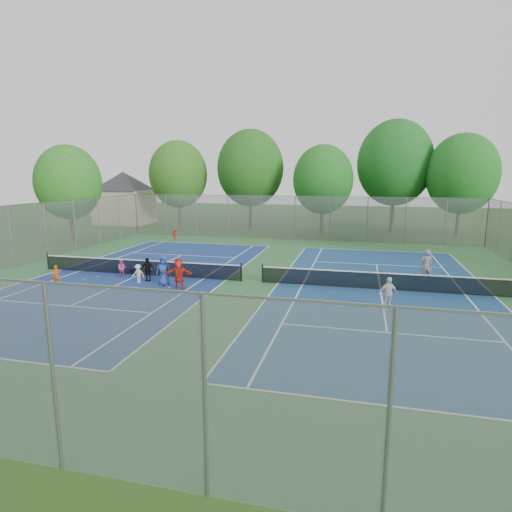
{
  "coord_description": "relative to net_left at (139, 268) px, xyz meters",
  "views": [
    {
      "loc": [
        5.79,
        -22.69,
        6.04
      ],
      "look_at": [
        0.0,
        1.0,
        1.3
      ],
      "focal_mm": 30.0,
      "sensor_mm": 36.0,
      "label": 1
    }
  ],
  "objects": [
    {
      "name": "court_left",
      "position": [
        0.0,
        0.0,
        -0.44
      ],
      "size": [
        10.97,
        23.77,
        0.01
      ],
      "primitive_type": "cube",
      "color": "navy",
      "rests_on": "court_pad"
    },
    {
      "name": "net_right",
      "position": [
        14.0,
        0.0,
        0.0
      ],
      "size": [
        12.87,
        0.1,
        0.91
      ],
      "primitive_type": "cube",
      "color": "black",
      "rests_on": "ground"
    },
    {
      "name": "court_pad",
      "position": [
        7.0,
        0.0,
        -0.45
      ],
      "size": [
        32.0,
        32.0,
        0.01
      ],
      "primitive_type": "cube",
      "color": "#306536",
      "rests_on": "ground"
    },
    {
      "name": "ball_hopper",
      "position": [
        1.63,
        0.17,
        -0.21
      ],
      "size": [
        0.3,
        0.3,
        0.49
      ],
      "primitive_type": "cube",
      "rotation": [
        0.0,
        0.0,
        0.22
      ],
      "color": "green",
      "rests_on": "ground"
    },
    {
      "name": "child_far_baseline",
      "position": [
        -3.52,
        13.02,
        0.09
      ],
      "size": [
        0.8,
        0.66,
        1.08
      ],
      "primitive_type": "imported",
      "rotation": [
        0.0,
        0.0,
        2.71
      ],
      "color": "#A02716",
      "rests_on": "ground"
    },
    {
      "name": "fence_south",
      "position": [
        7.0,
        -16.0,
        1.54
      ],
      "size": [
        32.0,
        0.1,
        4.0
      ],
      "primitive_type": "cube",
      "color": "gray",
      "rests_on": "ground"
    },
    {
      "name": "tennis_ball_2",
      "position": [
        -0.45,
        -3.89,
        -0.42
      ],
      "size": [
        0.07,
        0.07,
        0.07
      ],
      "primitive_type": "sphere",
      "color": "#A6C52D",
      "rests_on": "ground"
    },
    {
      "name": "tennis_ball_7",
      "position": [
        -2.05,
        -1.18,
        -0.42
      ],
      "size": [
        0.07,
        0.07,
        0.07
      ],
      "primitive_type": "sphere",
      "color": "#B8DB33",
      "rests_on": "ground"
    },
    {
      "name": "tennis_ball_4",
      "position": [
        3.07,
        -2.41,
        -0.42
      ],
      "size": [
        0.07,
        0.07,
        0.07
      ],
      "primitive_type": "sphere",
      "color": "#C1E936",
      "rests_on": "ground"
    },
    {
      "name": "house",
      "position": [
        -15.0,
        24.0,
        3.76
      ],
      "size": [
        11.03,
        11.03,
        7.3
      ],
      "color": "#B7A88C",
      "rests_on": "ground"
    },
    {
      "name": "student_c",
      "position": [
        0.9,
        -1.74,
        0.07
      ],
      "size": [
        0.7,
        0.42,
        1.06
      ],
      "primitive_type": "imported",
      "rotation": [
        0.0,
        0.0,
        0.04
      ],
      "color": "silver",
      "rests_on": "ground"
    },
    {
      "name": "student_d",
      "position": [
        1.2,
        -1.22,
        0.22
      ],
      "size": [
        0.8,
        0.35,
        1.35
      ],
      "primitive_type": "imported",
      "rotation": [
        0.0,
        0.0,
        0.02
      ],
      "color": "black",
      "rests_on": "ground"
    },
    {
      "name": "tennis_ball_5",
      "position": [
        0.88,
        -6.99,
        -0.42
      ],
      "size": [
        0.07,
        0.07,
        0.07
      ],
      "primitive_type": "sphere",
      "color": "#B1CF30",
      "rests_on": "ground"
    },
    {
      "name": "tree_nc",
      "position": [
        9.0,
        21.0,
        4.94
      ],
      "size": [
        6.0,
        6.0,
        8.85
      ],
      "color": "#443326",
      "rests_on": "ground"
    },
    {
      "name": "tree_nw",
      "position": [
        -7.0,
        22.0,
        5.44
      ],
      "size": [
        6.4,
        6.4,
        9.58
      ],
      "color": "#443326",
      "rests_on": "ground"
    },
    {
      "name": "tennis_ball_11",
      "position": [
        3.42,
        -2.91,
        -0.42
      ],
      "size": [
        0.07,
        0.07,
        0.07
      ],
      "primitive_type": "sphere",
      "color": "#DDED37",
      "rests_on": "ground"
    },
    {
      "name": "student_a",
      "position": [
        -3.17,
        -3.28,
        0.11
      ],
      "size": [
        0.48,
        0.4,
        1.13
      ],
      "primitive_type": "imported",
      "rotation": [
        0.0,
        0.0,
        0.37
      ],
      "color": "#C05012",
      "rests_on": "ground"
    },
    {
      "name": "court_right",
      "position": [
        14.0,
        0.0,
        -0.44
      ],
      "size": [
        10.97,
        23.77,
        0.01
      ],
      "primitive_type": "cube",
      "color": "navy",
      "rests_on": "court_pad"
    },
    {
      "name": "tennis_ball_1",
      "position": [
        -2.4,
        -1.97,
        -0.42
      ],
      "size": [
        0.07,
        0.07,
        0.07
      ],
      "primitive_type": "sphere",
      "color": "#C8F539",
      "rests_on": "ground"
    },
    {
      "name": "tennis_ball_0",
      "position": [
        0.49,
        -3.05,
        -0.42
      ],
      "size": [
        0.07,
        0.07,
        0.07
      ],
      "primitive_type": "sphere",
      "color": "#AFD230",
      "rests_on": "ground"
    },
    {
      "name": "tennis_ball_3",
      "position": [
        -0.01,
        -5.07,
        -0.42
      ],
      "size": [
        0.07,
        0.07,
        0.07
      ],
      "primitive_type": "sphere",
      "color": "yellow",
      "rests_on": "ground"
    },
    {
      "name": "net_left",
      "position": [
        0.0,
        0.0,
        0.0
      ],
      "size": [
        12.87,
        0.1,
        0.91
      ],
      "primitive_type": "cube",
      "color": "black",
      "rests_on": "ground"
    },
    {
      "name": "ball_crate",
      "position": [
        -0.68,
        0.41,
        -0.32
      ],
      "size": [
        0.39,
        0.39,
        0.27
      ],
      "primitive_type": "cube",
      "rotation": [
        0.0,
        0.0,
        0.33
      ],
      "color": "blue",
      "rests_on": "ground"
    },
    {
      "name": "fence_north",
      "position": [
        7.0,
        16.0,
        1.54
      ],
      "size": [
        32.0,
        0.1,
        4.0
      ],
      "primitive_type": "cube",
      "color": "gray",
      "rests_on": "ground"
    },
    {
      "name": "tree_nl",
      "position": [
        1.0,
        23.0,
        6.09
      ],
      "size": [
        7.2,
        7.2,
        10.69
      ],
      "color": "#443326",
      "rests_on": "ground"
    },
    {
      "name": "tennis_ball_9",
      "position": [
        -3.88,
        -3.04,
        -0.42
      ],
      "size": [
        0.07,
        0.07,
        0.07
      ],
      "primitive_type": "sphere",
      "color": "#E0EC36",
      "rests_on": "ground"
    },
    {
      "name": "fence_west",
      "position": [
        -9.0,
        0.0,
        1.54
      ],
      "size": [
        0.1,
        32.0,
        4.0
      ],
      "primitive_type": "cube",
      "rotation": [
        0.0,
        0.0,
        1.57
      ],
      "color": "gray",
      "rests_on": "ground"
    },
    {
      "name": "tennis_ball_6",
      "position": [
        -3.81,
        -5.31,
        -0.42
      ],
      "size": [
        0.07,
        0.07,
        0.07
      ],
      "primitive_type": "sphere",
      "color": "yellow",
      "rests_on": "ground"
    },
    {
      "name": "student_f",
      "position": [
        3.64,
        -2.4,
        0.37
      ],
      "size": [
        1.56,
        0.58,
        1.65
      ],
      "primitive_type": "imported",
      "rotation": [
        0.0,
        0.0,
        0.06
      ],
      "color": "red",
      "rests_on": "ground"
    },
    {
      "name": "tennis_ball_10",
      "position": [
        3.33,
        -5.64,
        -0.42
      ],
      "size": [
        0.07,
        0.07,
        0.07
      ],
      "primitive_type": "sphere",
      "color": "#D2E635",
      "rests_on": "ground"
    },
    {
      "name": "ground",
      "position": [
        7.0,
        0.0,
        -0.46
      ],
      "size": [
        120.0,
        120.0,
        0.0
      ],
      "primitive_type": "plane",
      "color": "#274B17",
      "rests_on": "ground"
    },
    {
      "name": "student_e",
      "position": [
        2.5,
        -1.87,
        0.36
      ],
      "size": [
        0.91,
        0.74,
        1.63
      ],
      "primitive_type": "imported",
      "rotation": [
        0.0,
        0.0,
        0.31
      ],
      "color": "#284192",
      "rests_on": "ground"
    },
    {
      "name": "tree_ne",
      "position": [
        22.0,
        22.0,
        5.51
      ],
      "size": [
        6.6,
        6.6,
        9.77
      ],
      "color": "#443326",
      "rests_on": "ground"
    },
    {
      "name": "tree_nr",
      "position": [
        16.0,
        24.0,
        6.59
      ],
      "size": [
        7.6,
        7.6,
        11.42
      ],
      "color": "#443326",
      "rests_on": "ground"
    },
    {
      "name": "student_b",
      "position": [
        -0.77,
        -0.64,
        0.06
      ],
      "size": [
        0.59,
        0.51,
        1.03
      ],
      "primitive_type": "imported",
      "rotation": [
        0.0,
        0.0,
        0.28
      ],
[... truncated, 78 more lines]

